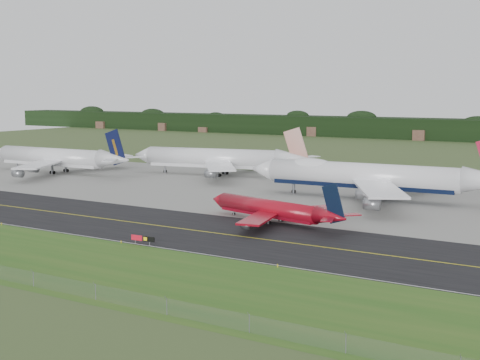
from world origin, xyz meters
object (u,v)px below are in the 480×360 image
(jet_red_737, at_px, (275,210))
(jet_star_tail, at_px, (221,159))
(jet_navy_gold, at_px, (58,158))
(jet_ba_747, at_px, (371,176))
(taxiway_sign, at_px, (143,239))

(jet_red_737, xyz_separation_m, jet_star_tail, (-52.96, 61.39, 2.71))
(jet_navy_gold, bearing_deg, jet_ba_747, 0.78)
(jet_navy_gold, bearing_deg, jet_red_737, -20.27)
(jet_star_tail, bearing_deg, taxiway_sign, -65.47)
(jet_ba_747, xyz_separation_m, jet_navy_gold, (-111.12, -1.51, -0.81))
(jet_navy_gold, height_order, jet_star_tail, jet_star_tail)
(jet_ba_747, xyz_separation_m, taxiway_sign, (-17.74, -70.88, -4.82))
(jet_red_737, xyz_separation_m, taxiway_sign, (-10.85, -30.87, -1.63))
(jet_ba_747, distance_m, jet_star_tail, 63.55)
(jet_red_737, height_order, jet_star_tail, jet_star_tail)
(jet_ba_747, xyz_separation_m, jet_star_tail, (-59.85, 21.38, -0.48))
(jet_navy_gold, relative_size, jet_star_tail, 0.98)
(jet_ba_747, distance_m, jet_navy_gold, 111.13)
(jet_red_737, bearing_deg, taxiway_sign, -109.37)
(jet_navy_gold, bearing_deg, jet_star_tail, 24.05)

